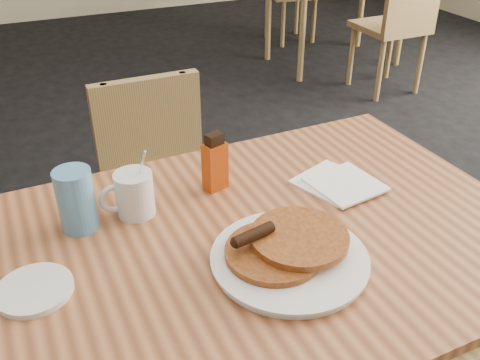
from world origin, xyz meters
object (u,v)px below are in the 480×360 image
(chair_neighbor_near, at_px, (401,15))
(pancake_plate, at_px, (288,254))
(main_table, at_px, (250,253))
(syrup_bottle, at_px, (215,164))
(chair_main_far, at_px, (159,178))
(blue_tumbler, at_px, (76,200))
(coffee_mug, at_px, (133,193))

(chair_neighbor_near, xyz_separation_m, pancake_plate, (-1.98, -2.10, 0.22))
(main_table, distance_m, syrup_bottle, 0.24)
(main_table, xyz_separation_m, pancake_plate, (0.04, -0.10, 0.06))
(main_table, xyz_separation_m, syrup_bottle, (0.01, 0.22, 0.11))
(chair_main_far, xyz_separation_m, blue_tumbler, (-0.32, -0.55, 0.33))
(coffee_mug, bearing_deg, blue_tumbler, 164.38)
(pancake_plate, bearing_deg, chair_main_far, 92.41)
(syrup_bottle, height_order, blue_tumbler, syrup_bottle)
(main_table, relative_size, syrup_bottle, 8.86)
(chair_neighbor_near, distance_m, blue_tumbler, 2.98)
(chair_main_far, distance_m, syrup_bottle, 0.62)
(chair_main_far, relative_size, pancake_plate, 2.62)
(chair_neighbor_near, bearing_deg, chair_main_far, -148.61)
(syrup_bottle, relative_size, blue_tumbler, 1.04)
(chair_main_far, relative_size, coffee_mug, 5.12)
(blue_tumbler, bearing_deg, chair_neighbor_near, 37.84)
(chair_main_far, height_order, blue_tumbler, blue_tumbler)
(syrup_bottle, bearing_deg, chair_neighbor_near, 24.68)
(syrup_bottle, bearing_deg, pancake_plate, -101.68)
(chair_neighbor_near, distance_m, pancake_plate, 2.90)
(coffee_mug, height_order, syrup_bottle, coffee_mug)
(chair_neighbor_near, relative_size, syrup_bottle, 6.28)
(chair_neighbor_near, relative_size, blue_tumbler, 6.54)
(blue_tumbler, bearing_deg, syrup_bottle, 5.12)
(pancake_plate, distance_m, blue_tumbler, 0.46)
(main_table, height_order, blue_tumbler, blue_tumbler)
(chair_main_far, height_order, chair_neighbor_near, chair_neighbor_near)
(pancake_plate, distance_m, coffee_mug, 0.37)
(chair_main_far, distance_m, blue_tumbler, 0.72)
(main_table, bearing_deg, syrup_bottle, 88.30)
(pancake_plate, bearing_deg, blue_tumbler, 141.28)
(chair_main_far, bearing_deg, main_table, -90.52)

